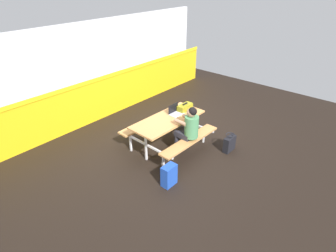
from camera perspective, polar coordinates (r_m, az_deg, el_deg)
ground_plane at (r=6.96m, az=1.70°, el=-3.08°), size 10.00×10.00×0.02m
accent_backdrop at (r=8.02m, az=-11.81°, el=10.67°), size 8.00×0.14×2.60m
picnic_table_main at (r=6.46m, az=0.00°, el=0.18°), size 1.79×1.59×0.74m
student_nearer at (r=6.11m, az=4.13°, el=-0.28°), size 0.37×0.53×1.21m
laptop_silver at (r=6.58m, az=1.50°, el=2.84°), size 0.33×0.23×0.22m
toolbox_grey at (r=6.75m, az=3.41°, el=3.75°), size 0.40×0.18×0.18m
backpack_dark at (r=5.53m, az=0.15°, el=-9.85°), size 0.30×0.22×0.44m
tote_bag_bright at (r=6.65m, az=12.19°, el=-3.42°), size 0.34×0.21×0.43m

